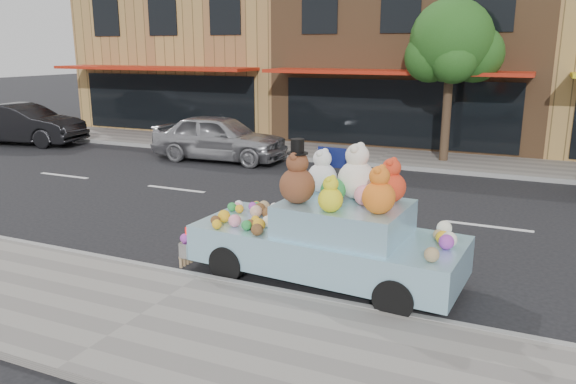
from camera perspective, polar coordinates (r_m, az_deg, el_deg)
The scene contains 11 objects.
ground at distance 13.55m, azimuth 2.65°, elevation -1.40°, with size 120.00×120.00×0.00m, color black.
near_sidewalk at distance 8.22m, azimuth -14.70°, elevation -12.25°, with size 60.00×3.00×0.12m, color gray.
far_sidewalk at distance 19.57m, azimuth 9.69°, elevation 3.52°, with size 60.00×3.00×0.12m, color gray.
near_kerb at distance 9.31m, azimuth -8.90°, elevation -8.64°, with size 60.00×0.12×0.13m, color gray.
far_kerb at distance 18.15m, azimuth 8.48°, elevation 2.73°, with size 60.00×0.12×0.13m, color gray.
storefront_left at distance 28.27m, azimuth -7.52°, elevation 14.19°, with size 10.00×9.80×7.30m.
storefront_mid at distance 24.58m, azimuth 13.41°, elevation 13.92°, with size 10.00×9.80×7.30m.
street_tree at distance 18.89m, azimuth 16.34°, elevation 13.86°, with size 3.00×2.70×5.22m.
car_silver at distance 19.05m, azimuth -6.97°, elevation 5.52°, with size 1.84×4.58×1.56m, color #A0A0A4.
car_dark at distance 24.53m, azimuth -25.33°, elevation 6.25°, with size 1.68×4.81×1.58m, color black.
art_car at distance 9.02m, azimuth 4.18°, elevation -4.13°, with size 4.59×2.05×2.36m.
Camera 1 is at (4.77, -12.14, 3.68)m, focal length 35.00 mm.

